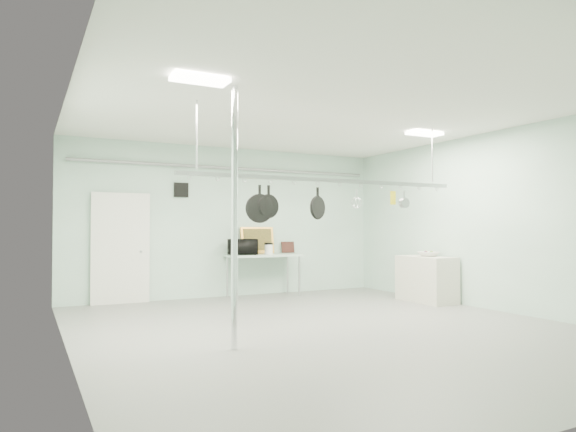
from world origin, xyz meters
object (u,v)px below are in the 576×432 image
chrome_pole (234,217)px  skillet_mid (269,201)px  microwave (243,247)px  coffee_canister (269,249)px  prep_table (264,258)px  skillet_left (260,204)px  side_cabinet (426,279)px  pot_rack (329,178)px  skillet_right (318,203)px  fruit_bowl (429,254)px

chrome_pole → skillet_mid: chrome_pole is taller
microwave → coffee_canister: microwave is taller
prep_table → skillet_left: skillet_left is taller
side_cabinet → microwave: bearing=144.4°
pot_rack → skillet_left: bearing=180.0°
prep_table → skillet_left: bearing=-115.4°
pot_rack → coffee_canister: size_ratio=23.28×
chrome_pole → skillet_mid: size_ratio=6.80×
chrome_pole → pot_rack: (1.90, 0.90, 0.63)m
coffee_canister → skillet_mid: 3.65m
skillet_right → coffee_canister: bearing=54.2°
prep_table → skillet_left: (-1.57, -3.30, 0.98)m
fruit_bowl → skillet_right: skillet_right is taller
skillet_mid → skillet_right: (0.82, 0.00, -0.01)m
chrome_pole → skillet_left: bearing=50.8°
coffee_canister → skillet_left: (-1.64, -3.21, 0.80)m
side_cabinet → microwave: microwave is taller
fruit_bowl → skillet_mid: (-4.01, -1.07, 0.90)m
fruit_bowl → side_cabinet: bearing=141.9°
pot_rack → skillet_mid: bearing=180.0°
pot_rack → microwave: pot_rack is taller
side_cabinet → pot_rack: bearing=-159.6°
chrome_pole → coffee_canister: 4.79m
coffee_canister → fruit_bowl: bearing=-40.5°
prep_table → coffee_canister: size_ratio=7.76×
side_cabinet → skillet_mid: skillet_mid is taller
pot_rack → prep_table: bearing=83.1°
side_cabinet → pot_rack: (-2.95, -1.10, 1.78)m
prep_table → fruit_bowl: bearing=-40.8°
chrome_pole → fruit_bowl: bearing=22.0°
pot_rack → coffee_canister: bearing=81.5°
pot_rack → coffee_canister: pot_rack is taller
coffee_canister → skillet_mid: (-1.50, -3.21, 0.84)m
coffee_canister → skillet_left: 3.70m
side_cabinet → skillet_mid: (-3.97, -1.10, 1.40)m
chrome_pole → skillet_right: 1.94m
pot_rack → coffee_canister: 3.47m
chrome_pole → microwave: size_ratio=5.37×
pot_rack → microwave: size_ratio=8.06×
side_cabinet → pot_rack: size_ratio=0.25×
prep_table → coffee_canister: (0.08, -0.09, 0.18)m
pot_rack → skillet_mid: (-1.02, 0.00, -0.38)m
skillet_mid → coffee_canister: bearing=56.1°
chrome_pole → pot_rack: chrome_pole is taller
prep_table → skillet_right: bearing=-100.3°
coffee_canister → skillet_right: (-0.68, -3.21, 0.84)m
prep_table → fruit_bowl: (2.59, -2.23, 0.12)m
chrome_pole → skillet_left: 1.18m
prep_table → skillet_right: skillet_right is taller
coffee_canister → pot_rack: bearing=-98.5°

